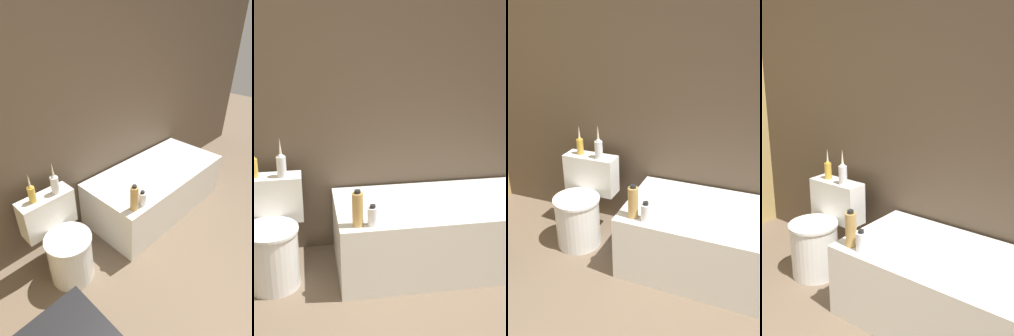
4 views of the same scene
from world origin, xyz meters
TOP-DOWN VIEW (x-y plane):
  - wall_back_tiled at (0.00, 2.29)m, footprint 6.40×0.06m
  - bathtub at (0.82, 1.88)m, footprint 1.51×0.72m
  - toilet at (-0.37, 1.87)m, footprint 0.44×0.53m
  - vase_gold at (-0.46, 2.05)m, footprint 0.05×0.05m
  - vase_silver at (-0.27, 2.03)m, footprint 0.06×0.06m
  - shampoo_bottle_tall at (0.19, 1.61)m, footprint 0.07×0.07m
  - shampoo_bottle_short at (0.28, 1.60)m, footprint 0.07×0.07m

SIDE VIEW (x-z plane):
  - bathtub at x=0.82m, z-range 0.00..0.49m
  - toilet at x=-0.37m, z-range -0.03..0.65m
  - shampoo_bottle_short at x=0.28m, z-range 0.48..0.62m
  - shampoo_bottle_tall at x=0.19m, z-range 0.48..0.72m
  - vase_gold at x=-0.46m, z-range 0.64..0.88m
  - vase_silver at x=-0.27m, z-range 0.64..0.91m
  - wall_back_tiled at x=0.00m, z-range 0.00..2.60m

